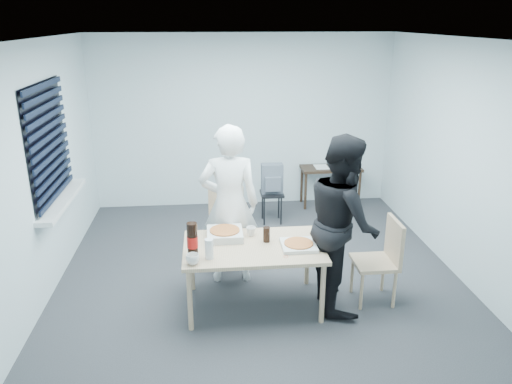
{
  "coord_description": "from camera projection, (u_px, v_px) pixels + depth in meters",
  "views": [
    {
      "loc": [
        -0.53,
        -4.96,
        2.79
      ],
      "look_at": [
        -0.04,
        0.1,
        1.01
      ],
      "focal_mm": 35.0,
      "sensor_mm": 36.0,
      "label": 1
    }
  ],
  "objects": [
    {
      "name": "room",
      "position": [
        52.0,
        152.0,
        5.32
      ],
      "size": [
        5.0,
        5.0,
        5.0
      ],
      "color": "#2D2C32",
      "rests_on": "ground"
    },
    {
      "name": "dining_table",
      "position": [
        253.0,
        251.0,
        4.94
      ],
      "size": [
        1.37,
        0.87,
        0.67
      ],
      "color": "tan",
      "rests_on": "ground"
    },
    {
      "name": "chair_far",
      "position": [
        227.0,
        220.0,
        5.94
      ],
      "size": [
        0.42,
        0.42,
        0.89
      ],
      "color": "tan",
      "rests_on": "ground"
    },
    {
      "name": "chair_right",
      "position": [
        383.0,
        255.0,
        5.07
      ],
      "size": [
        0.42,
        0.42,
        0.89
      ],
      "color": "tan",
      "rests_on": "ground"
    },
    {
      "name": "person_white",
      "position": [
        229.0,
        205.0,
        5.37
      ],
      "size": [
        0.65,
        0.42,
        1.77
      ],
      "primitive_type": "imported",
      "rotation": [
        0.0,
        0.0,
        3.14
      ],
      "color": "white",
      "rests_on": "ground"
    },
    {
      "name": "person_black",
      "position": [
        343.0,
        223.0,
        4.91
      ],
      "size": [
        0.47,
        0.86,
        1.77
      ],
      "primitive_type": "imported",
      "rotation": [
        0.0,
        0.0,
        1.57
      ],
      "color": "black",
      "rests_on": "ground"
    },
    {
      "name": "side_table",
      "position": [
        331.0,
        172.0,
        7.72
      ],
      "size": [
        0.92,
        0.41,
        0.61
      ],
      "color": "#382719",
      "rests_on": "ground"
    },
    {
      "name": "stool",
      "position": [
        272.0,
        200.0,
        7.12
      ],
      "size": [
        0.32,
        0.32,
        0.45
      ],
      "color": "black",
      "rests_on": "ground"
    },
    {
      "name": "backpack",
      "position": [
        272.0,
        179.0,
        7.0
      ],
      "size": [
        0.3,
        0.22,
        0.42
      ],
      "rotation": [
        0.0,
        0.0,
        0.06
      ],
      "color": "slate",
      "rests_on": "stool"
    },
    {
      "name": "pizza_box_a",
      "position": [
        225.0,
        234.0,
        5.08
      ],
      "size": [
        0.36,
        0.36,
        0.09
      ],
      "rotation": [
        0.0,
        0.0,
        0.41
      ],
      "color": "silver",
      "rests_on": "dining_table"
    },
    {
      "name": "pizza_box_b",
      "position": [
        299.0,
        245.0,
        4.88
      ],
      "size": [
        0.33,
        0.33,
        0.05
      ],
      "rotation": [
        0.0,
        0.0,
        0.21
      ],
      "color": "silver",
      "rests_on": "dining_table"
    },
    {
      "name": "mug_a",
      "position": [
        193.0,
        259.0,
        4.53
      ],
      "size": [
        0.17,
        0.17,
        0.1
      ],
      "primitive_type": "imported",
      "rotation": [
        0.0,
        0.0,
        0.52
      ],
      "color": "white",
      "rests_on": "dining_table"
    },
    {
      "name": "mug_b",
      "position": [
        251.0,
        231.0,
        5.13
      ],
      "size": [
        0.1,
        0.1,
        0.09
      ],
      "primitive_type": "imported",
      "color": "white",
      "rests_on": "dining_table"
    },
    {
      "name": "cola_glass",
      "position": [
        267.0,
        235.0,
        4.98
      ],
      "size": [
        0.08,
        0.08,
        0.15
      ],
      "primitive_type": "cylinder",
      "rotation": [
        0.0,
        0.0,
        0.22
      ],
      "color": "black",
      "rests_on": "dining_table"
    },
    {
      "name": "soda_bottle",
      "position": [
        192.0,
        240.0,
        4.65
      ],
      "size": [
        0.1,
        0.1,
        0.33
      ],
      "rotation": [
        0.0,
        0.0,
        -0.23
      ],
      "color": "black",
      "rests_on": "dining_table"
    },
    {
      "name": "plastic_cups",
      "position": [
        209.0,
        249.0,
        4.63
      ],
      "size": [
        0.11,
        0.11,
        0.19
      ],
      "primitive_type": "cylinder",
      "rotation": [
        0.0,
        0.0,
        0.38
      ],
      "color": "silver",
      "rests_on": "dining_table"
    },
    {
      "name": "rubber_band",
      "position": [
        286.0,
        257.0,
        4.68
      ],
      "size": [
        0.05,
        0.05,
        0.0
      ],
      "primitive_type": "torus",
      "rotation": [
        0.0,
        0.0,
        -0.13
      ],
      "color": "red",
      "rests_on": "dining_table"
    },
    {
      "name": "papers",
      "position": [
        321.0,
        167.0,
        7.69
      ],
      "size": [
        0.27,
        0.32,
        0.0
      ],
      "primitive_type": "cube",
      "rotation": [
        0.0,
        0.0,
        -0.29
      ],
      "color": "white",
      "rests_on": "side_table"
    },
    {
      "name": "black_box",
      "position": [
        345.0,
        165.0,
        7.71
      ],
      "size": [
        0.16,
        0.14,
        0.06
      ],
      "primitive_type": "cube",
      "rotation": [
        0.0,
        0.0,
        -0.3
      ],
      "color": "black",
      "rests_on": "side_table"
    }
  ]
}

